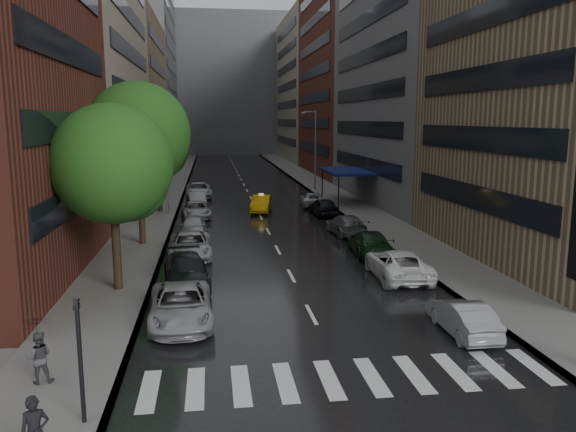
# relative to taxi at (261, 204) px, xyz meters

# --- Properties ---
(ground) EXTENTS (220.00, 220.00, 0.00)m
(ground) POSITION_rel_taxi_xyz_m (-0.29, -30.83, -0.75)
(ground) COLOR gray
(ground) RESTS_ON ground
(road) EXTENTS (14.00, 140.00, 0.01)m
(road) POSITION_rel_taxi_xyz_m (-0.29, 19.17, -0.74)
(road) COLOR black
(road) RESTS_ON ground
(sidewalk_left) EXTENTS (4.00, 140.00, 0.15)m
(sidewalk_left) POSITION_rel_taxi_xyz_m (-9.29, 19.17, -0.67)
(sidewalk_left) COLOR gray
(sidewalk_left) RESTS_ON ground
(sidewalk_right) EXTENTS (4.00, 140.00, 0.15)m
(sidewalk_right) POSITION_rel_taxi_xyz_m (8.71, 19.17, -0.67)
(sidewalk_right) COLOR gray
(sidewalk_right) RESTS_ON ground
(crosswalk) EXTENTS (13.15, 2.80, 0.01)m
(crosswalk) POSITION_rel_taxi_xyz_m (-0.09, -32.83, -0.74)
(crosswalk) COLOR silver
(crosswalk) RESTS_ON ground
(buildings_left) EXTENTS (8.00, 108.00, 38.00)m
(buildings_left) POSITION_rel_taxi_xyz_m (-15.29, 27.96, 15.24)
(buildings_left) COLOR maroon
(buildings_left) RESTS_ON ground
(buildings_right) EXTENTS (8.05, 109.10, 36.00)m
(buildings_right) POSITION_rel_taxi_xyz_m (14.71, 25.87, 14.28)
(buildings_right) COLOR #937A5B
(buildings_right) RESTS_ON ground
(building_far) EXTENTS (40.00, 14.00, 32.00)m
(building_far) POSITION_rel_taxi_xyz_m (-0.29, 87.17, 15.25)
(building_far) COLOR slate
(building_far) RESTS_ON ground
(tree_near) EXTENTS (5.60, 5.60, 8.93)m
(tree_near) POSITION_rel_taxi_xyz_m (-8.89, -22.38, 5.36)
(tree_near) COLOR #382619
(tree_near) RESTS_ON ground
(tree_mid) EXTENTS (6.61, 6.61, 10.54)m
(tree_mid) POSITION_rel_taxi_xyz_m (-8.89, -12.34, 6.47)
(tree_mid) COLOR #382619
(tree_mid) RESTS_ON ground
(tree_far) EXTENTS (5.44, 5.44, 8.67)m
(tree_far) POSITION_rel_taxi_xyz_m (-8.89, 0.86, 5.18)
(tree_far) COLOR #382619
(tree_far) RESTS_ON ground
(taxi) EXTENTS (2.37, 4.76, 1.50)m
(taxi) POSITION_rel_taxi_xyz_m (0.00, 0.00, 0.00)
(taxi) COLOR #F4AC0C
(taxi) RESTS_ON ground
(parked_cars_left) EXTENTS (2.96, 42.96, 1.56)m
(parked_cars_left) POSITION_rel_taxi_xyz_m (-5.69, -9.57, -0.01)
(parked_cars_left) COLOR #A09FA4
(parked_cars_left) RESTS_ON ground
(parked_cars_right) EXTENTS (2.71, 36.75, 1.53)m
(parked_cars_right) POSITION_rel_taxi_xyz_m (5.11, -12.96, -0.02)
(parked_cars_right) COLOR gray
(parked_cars_right) RESTS_ON ground
(ped_black_umbrella) EXTENTS (0.96, 0.98, 2.09)m
(ped_black_umbrella) POSITION_rel_taxi_xyz_m (-9.72, -32.10, 0.64)
(ped_black_umbrella) COLOR #4B4A4F
(ped_black_umbrella) RESTS_ON sidewalk_left
(traffic_light) EXTENTS (0.18, 0.15, 3.45)m
(traffic_light) POSITION_rel_taxi_xyz_m (-7.89, -34.66, 1.48)
(traffic_light) COLOR black
(traffic_light) RESTS_ON sidewalk_left
(street_lamp_left) EXTENTS (1.74, 0.22, 9.00)m
(street_lamp_left) POSITION_rel_taxi_xyz_m (-8.01, -0.83, 4.14)
(street_lamp_left) COLOR gray
(street_lamp_left) RESTS_ON sidewalk_left
(street_lamp_right) EXTENTS (1.74, 0.22, 9.00)m
(street_lamp_right) POSITION_rel_taxi_xyz_m (7.43, 14.17, 4.14)
(street_lamp_right) COLOR gray
(street_lamp_right) RESTS_ON sidewalk_right
(awning) EXTENTS (4.00, 8.00, 3.12)m
(awning) POSITION_rel_taxi_xyz_m (8.69, 4.17, 2.38)
(awning) COLOR navy
(awning) RESTS_ON sidewalk_right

